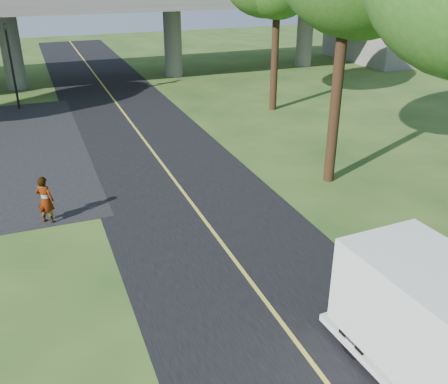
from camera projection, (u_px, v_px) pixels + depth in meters
ground at (308, 359)px, 11.83m from camera, size 120.00×120.00×0.00m
road at (184, 193)px, 20.27m from camera, size 7.00×90.00×0.02m
lane_line at (184, 192)px, 20.26m from camera, size 0.12×90.00×0.01m
overpass at (94, 20)px, 36.93m from camera, size 54.00×10.00×7.30m
traffic_signal at (10, 58)px, 30.45m from camera, size 0.18×0.22×5.20m
pedestrian at (45, 200)px, 17.64m from camera, size 0.78×0.71×1.79m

